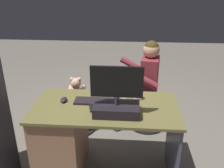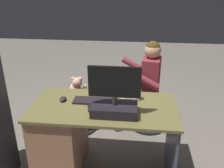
{
  "view_description": "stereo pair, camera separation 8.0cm",
  "coord_description": "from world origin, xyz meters",
  "px_view_note": "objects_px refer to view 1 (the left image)",
  "views": [
    {
      "loc": [
        -0.21,
        2.37,
        1.84
      ],
      "look_at": [
        -0.03,
        -0.01,
        0.79
      ],
      "focal_mm": 39.59,
      "sensor_mm": 36.0,
      "label": 1
    },
    {
      "loc": [
        -0.29,
        2.36,
        1.84
      ],
      "look_at": [
        -0.03,
        -0.01,
        0.79
      ],
      "focal_mm": 39.59,
      "sensor_mm": 36.0,
      "label": 2
    }
  ],
  "objects_px": {
    "office_chair_teddy": "(78,112)",
    "visitor_chair": "(147,109)",
    "desk": "(71,136)",
    "teddy_bear": "(76,89)",
    "monitor": "(117,101)",
    "keyboard": "(97,101)",
    "person": "(142,79)",
    "tv_remote": "(92,107)",
    "cup": "(138,95)",
    "computer_mouse": "(64,100)"
  },
  "relations": [
    {
      "from": "monitor",
      "to": "person",
      "type": "bearing_deg",
      "value": -104.82
    },
    {
      "from": "desk",
      "to": "computer_mouse",
      "type": "height_order",
      "value": "computer_mouse"
    },
    {
      "from": "keyboard",
      "to": "office_chair_teddy",
      "type": "xyz_separation_m",
      "value": [
        0.35,
        -0.67,
        -0.52
      ]
    },
    {
      "from": "cup",
      "to": "computer_mouse",
      "type": "bearing_deg",
      "value": 8.25
    },
    {
      "from": "desk",
      "to": "tv_remote",
      "type": "distance_m",
      "value": 0.43
    },
    {
      "from": "teddy_bear",
      "to": "person",
      "type": "height_order",
      "value": "person"
    },
    {
      "from": "desk",
      "to": "cup",
      "type": "xyz_separation_m",
      "value": [
        -0.64,
        -0.16,
        0.4
      ]
    },
    {
      "from": "monitor",
      "to": "tv_remote",
      "type": "bearing_deg",
      "value": -18.56
    },
    {
      "from": "tv_remote",
      "to": "teddy_bear",
      "type": "height_order",
      "value": "tv_remote"
    },
    {
      "from": "monitor",
      "to": "office_chair_teddy",
      "type": "distance_m",
      "value": 1.2
    },
    {
      "from": "person",
      "to": "tv_remote",
      "type": "bearing_deg",
      "value": 62.05
    },
    {
      "from": "person",
      "to": "cup",
      "type": "bearing_deg",
      "value": 83.77
    },
    {
      "from": "person",
      "to": "visitor_chair",
      "type": "bearing_deg",
      "value": -170.57
    },
    {
      "from": "office_chair_teddy",
      "to": "visitor_chair",
      "type": "xyz_separation_m",
      "value": [
        -0.89,
        -0.15,
        -0.01
      ]
    },
    {
      "from": "tv_remote",
      "to": "cup",
      "type": "bearing_deg",
      "value": -167.48
    },
    {
      "from": "teddy_bear",
      "to": "office_chair_teddy",
      "type": "bearing_deg",
      "value": 90.0
    },
    {
      "from": "computer_mouse",
      "to": "desk",
      "type": "bearing_deg",
      "value": 133.15
    },
    {
      "from": "cup",
      "to": "monitor",
      "type": "bearing_deg",
      "value": 56.69
    },
    {
      "from": "cup",
      "to": "teddy_bear",
      "type": "bearing_deg",
      "value": -39.0
    },
    {
      "from": "keyboard",
      "to": "cup",
      "type": "bearing_deg",
      "value": -166.45
    },
    {
      "from": "desk",
      "to": "tv_remote",
      "type": "xyz_separation_m",
      "value": [
        -0.23,
        0.05,
        0.36
      ]
    },
    {
      "from": "monitor",
      "to": "teddy_bear",
      "type": "relative_size",
      "value": 1.47
    },
    {
      "from": "monitor",
      "to": "keyboard",
      "type": "bearing_deg",
      "value": -44.62
    },
    {
      "from": "cup",
      "to": "person",
      "type": "relative_size",
      "value": 0.08
    },
    {
      "from": "desk",
      "to": "teddy_bear",
      "type": "distance_m",
      "value": 0.77
    },
    {
      "from": "desk",
      "to": "office_chair_teddy",
      "type": "distance_m",
      "value": 0.76
    },
    {
      "from": "keyboard",
      "to": "person",
      "type": "height_order",
      "value": "person"
    },
    {
      "from": "keyboard",
      "to": "teddy_bear",
      "type": "bearing_deg",
      "value": -62.83
    },
    {
      "from": "desk",
      "to": "person",
      "type": "height_order",
      "value": "person"
    },
    {
      "from": "cup",
      "to": "office_chair_teddy",
      "type": "distance_m",
      "value": 1.09
    },
    {
      "from": "keyboard",
      "to": "computer_mouse",
      "type": "distance_m",
      "value": 0.31
    },
    {
      "from": "computer_mouse",
      "to": "monitor",
      "type": "bearing_deg",
      "value": 160.21
    },
    {
      "from": "tv_remote",
      "to": "computer_mouse",
      "type": "bearing_deg",
      "value": -34.99
    },
    {
      "from": "tv_remote",
      "to": "keyboard",
      "type": "bearing_deg",
      "value": -119.45
    },
    {
      "from": "desk",
      "to": "monitor",
      "type": "bearing_deg",
      "value": 164.64
    },
    {
      "from": "visitor_chair",
      "to": "person",
      "type": "bearing_deg",
      "value": 9.43
    },
    {
      "from": "teddy_bear",
      "to": "person",
      "type": "distance_m",
      "value": 0.83
    },
    {
      "from": "cup",
      "to": "teddy_bear",
      "type": "height_order",
      "value": "cup"
    },
    {
      "from": "desk",
      "to": "keyboard",
      "type": "xyz_separation_m",
      "value": [
        -0.26,
        -0.07,
        0.36
      ]
    },
    {
      "from": "teddy_bear",
      "to": "visitor_chair",
      "type": "height_order",
      "value": "teddy_bear"
    },
    {
      "from": "keyboard",
      "to": "teddy_bear",
      "type": "height_order",
      "value": "keyboard"
    },
    {
      "from": "office_chair_teddy",
      "to": "person",
      "type": "bearing_deg",
      "value": -170.57
    },
    {
      "from": "teddy_bear",
      "to": "tv_remote",
      "type": "bearing_deg",
      "value": 111.78
    },
    {
      "from": "tv_remote",
      "to": "teddy_bear",
      "type": "relative_size",
      "value": 0.51
    },
    {
      "from": "monitor",
      "to": "keyboard",
      "type": "height_order",
      "value": "monitor"
    },
    {
      "from": "monitor",
      "to": "office_chair_teddy",
      "type": "bearing_deg",
      "value": -57.77
    },
    {
      "from": "office_chair_teddy",
      "to": "visitor_chair",
      "type": "height_order",
      "value": "same"
    },
    {
      "from": "teddy_bear",
      "to": "visitor_chair",
      "type": "distance_m",
      "value": 0.96
    },
    {
      "from": "monitor",
      "to": "cup",
      "type": "xyz_separation_m",
      "value": [
        -0.19,
        -0.28,
        -0.07
      ]
    },
    {
      "from": "desk",
      "to": "teddy_bear",
      "type": "bearing_deg",
      "value": -83.01
    }
  ]
}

